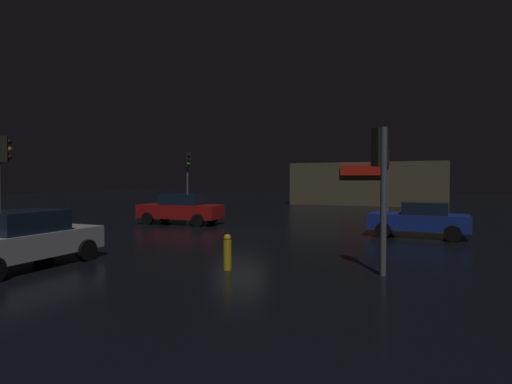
% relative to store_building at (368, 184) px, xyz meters
% --- Properties ---
extents(ground_plane, '(120.00, 120.00, 0.00)m').
position_rel_store_building_xyz_m(ground_plane, '(-3.44, -25.24, -2.09)').
color(ground_plane, black).
extents(store_building, '(14.55, 9.08, 4.17)m').
position_rel_store_building_xyz_m(store_building, '(0.00, 0.00, 0.00)').
color(store_building, brown).
rests_on(store_building, ground).
extents(traffic_signal_main, '(0.42, 0.43, 4.10)m').
position_rel_store_building_xyz_m(traffic_signal_main, '(2.75, -18.45, 0.89)').
color(traffic_signal_main, '#595B60').
rests_on(traffic_signal_main, ground).
extents(traffic_signal_opposite, '(0.42, 0.42, 3.67)m').
position_rel_store_building_xyz_m(traffic_signal_opposite, '(3.34, -31.81, 0.50)').
color(traffic_signal_opposite, '#595B60').
rests_on(traffic_signal_opposite, ground).
extents(traffic_signal_cross_left, '(0.42, 0.42, 4.39)m').
position_rel_store_building_xyz_m(traffic_signal_cross_left, '(-10.59, -18.37, 1.08)').
color(traffic_signal_cross_left, '#595B60').
rests_on(traffic_signal_cross_left, ground).
extents(traffic_signal_cross_right, '(0.41, 0.43, 3.98)m').
position_rel_store_building_xyz_m(traffic_signal_cross_right, '(-9.70, -32.32, 0.85)').
color(traffic_signal_cross_right, '#595B60').
rests_on(traffic_signal_cross_right, ground).
extents(car_near, '(2.00, 4.21, 1.54)m').
position_rel_store_building_xyz_m(car_near, '(-5.71, -34.62, -1.31)').
color(car_near, '#B7B7BF').
rests_on(car_near, ground).
extents(car_far, '(3.99, 2.20, 1.48)m').
position_rel_store_building_xyz_m(car_far, '(4.41, -24.34, -1.33)').
color(car_far, navy).
rests_on(car_far, ground).
extents(car_crossing, '(4.64, 2.11, 1.63)m').
position_rel_store_building_xyz_m(car_crossing, '(-7.60, -23.90, -1.25)').
color(car_crossing, '#A51414').
rests_on(car_crossing, ground).
extents(fire_hydrant, '(0.22, 0.22, 0.95)m').
position_rel_store_building_xyz_m(fire_hydrant, '(-0.42, -32.78, -1.62)').
color(fire_hydrant, gold).
rests_on(fire_hydrant, ground).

